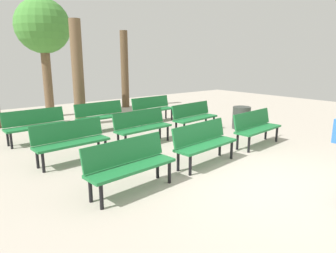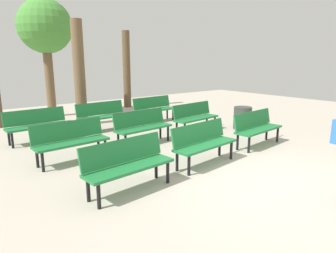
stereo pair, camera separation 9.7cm
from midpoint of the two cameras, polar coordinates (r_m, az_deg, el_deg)
The scene contains 14 objects.
ground_plane at distance 5.70m, azimuth 19.54°, elevation -10.62°, with size 24.00×24.00×0.00m, color #B2A899.
bench_r0_c0 at distance 5.06m, azimuth -7.20°, elevation -6.79°, with size 1.63×0.61×0.87m.
bench_r0_c1 at distance 6.33m, azimuth 7.19°, elevation -2.78°, with size 1.64×0.63×0.87m.
bench_r0_c2 at distance 7.99m, azimuth 16.92°, elevation 0.05°, with size 1.63×0.61×0.87m.
bench_r1_c0 at distance 6.77m, azimuth -17.75°, elevation -2.27°, with size 1.62×0.57×0.87m.
bench_r1_c1 at distance 7.82m, azimuth -4.59°, elevation 0.29°, with size 1.63×0.60×0.87m.
bench_r1_c2 at distance 9.13m, azimuth 5.44°, elevation 2.09°, with size 1.64×0.64×0.87m.
bench_r2_c0 at distance 8.72m, azimuth -23.48°, elevation 0.57°, with size 1.62×0.55×0.87m.
bench_r2_c1 at distance 9.51m, azimuth -12.21°, elevation 2.29°, with size 1.62×0.55×0.87m.
bench_r2_c2 at distance 10.61m, azimuth -2.44°, elevation 3.64°, with size 1.62×0.57×0.87m.
tree_1 at distance 13.96m, azimuth -7.71°, elevation 10.73°, with size 0.34×0.34×3.43m.
tree_2 at distance 12.39m, azimuth -22.24°, elevation 17.02°, with size 1.97×1.97×4.36m.
tree_3 at distance 10.40m, azimuth -16.35°, elevation 9.71°, with size 0.37×0.37×3.45m.
trash_bin at distance 9.82m, azimuth 14.34°, elevation 1.61°, with size 0.56×0.56×0.71m, color #383D38.
Camera 2 is at (-4.47, -2.73, 2.19)m, focal length 31.86 mm.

